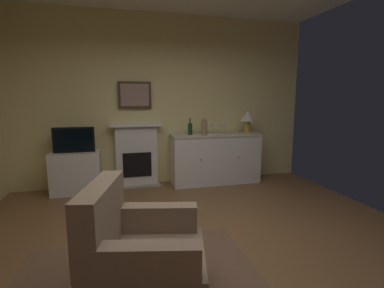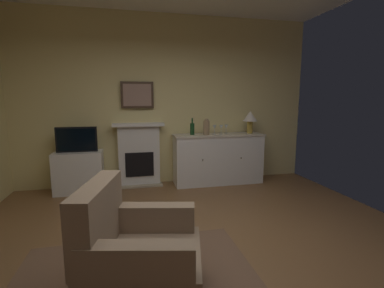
# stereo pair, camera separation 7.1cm
# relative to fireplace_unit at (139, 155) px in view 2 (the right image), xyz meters

# --- Properties ---
(ground_plane) EXTENTS (5.24, 5.28, 0.10)m
(ground_plane) POSITION_rel_fireplace_unit_xyz_m (0.51, -2.48, -0.60)
(ground_plane) COLOR brown
(ground_plane) RESTS_ON ground
(wall_rear) EXTENTS (5.24, 0.06, 2.95)m
(wall_rear) POSITION_rel_fireplace_unit_xyz_m (0.51, 0.13, 0.92)
(wall_rear) COLOR #EAD68C
(wall_rear) RESTS_ON ground_plane
(fireplace_unit) EXTENTS (0.87, 0.30, 1.10)m
(fireplace_unit) POSITION_rel_fireplace_unit_xyz_m (0.00, 0.00, 0.00)
(fireplace_unit) COLOR white
(fireplace_unit) RESTS_ON ground_plane
(framed_picture) EXTENTS (0.55, 0.04, 0.45)m
(framed_picture) POSITION_rel_fireplace_unit_xyz_m (0.00, 0.05, 1.02)
(framed_picture) COLOR #473323
(sideboard_cabinet) EXTENTS (1.60, 0.49, 0.89)m
(sideboard_cabinet) POSITION_rel_fireplace_unit_xyz_m (1.39, -0.18, -0.10)
(sideboard_cabinet) COLOR white
(sideboard_cabinet) RESTS_ON ground_plane
(table_lamp) EXTENTS (0.26, 0.26, 0.40)m
(table_lamp) POSITION_rel_fireplace_unit_xyz_m (1.98, -0.18, 0.62)
(table_lamp) COLOR #B79338
(table_lamp) RESTS_ON sideboard_cabinet
(wine_bottle) EXTENTS (0.08, 0.08, 0.29)m
(wine_bottle) POSITION_rel_fireplace_unit_xyz_m (0.91, -0.16, 0.45)
(wine_bottle) COLOR #193F1E
(wine_bottle) RESTS_ON sideboard_cabinet
(wine_glass_left) EXTENTS (0.07, 0.07, 0.16)m
(wine_glass_left) POSITION_rel_fireplace_unit_xyz_m (1.31, -0.19, 0.46)
(wine_glass_left) COLOR silver
(wine_glass_left) RESTS_ON sideboard_cabinet
(wine_glass_center) EXTENTS (0.07, 0.07, 0.16)m
(wine_glass_center) POSITION_rel_fireplace_unit_xyz_m (1.42, -0.23, 0.46)
(wine_glass_center) COLOR silver
(wine_glass_center) RESTS_ON sideboard_cabinet
(wine_glass_right) EXTENTS (0.07, 0.07, 0.16)m
(wine_glass_right) POSITION_rel_fireplace_unit_xyz_m (1.53, -0.18, 0.46)
(wine_glass_right) COLOR silver
(wine_glass_right) RESTS_ON sideboard_cabinet
(vase_decorative) EXTENTS (0.11, 0.11, 0.28)m
(vase_decorative) POSITION_rel_fireplace_unit_xyz_m (1.15, -0.23, 0.48)
(vase_decorative) COLOR #9E7F5B
(vase_decorative) RESTS_ON sideboard_cabinet
(tv_cabinet) EXTENTS (0.75, 0.42, 0.67)m
(tv_cabinet) POSITION_rel_fireplace_unit_xyz_m (-0.97, -0.16, -0.21)
(tv_cabinet) COLOR white
(tv_cabinet) RESTS_ON ground_plane
(tv_set) EXTENTS (0.62, 0.07, 0.40)m
(tv_set) POSITION_rel_fireplace_unit_xyz_m (-0.98, -0.19, 0.32)
(tv_set) COLOR black
(tv_set) RESTS_ON tv_cabinet
(armchair) EXTENTS (0.95, 0.92, 0.92)m
(armchair) POSITION_rel_fireplace_unit_xyz_m (-0.14, -2.95, -0.17)
(armchair) COLOR #8C7259
(armchair) RESTS_ON ground_plane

